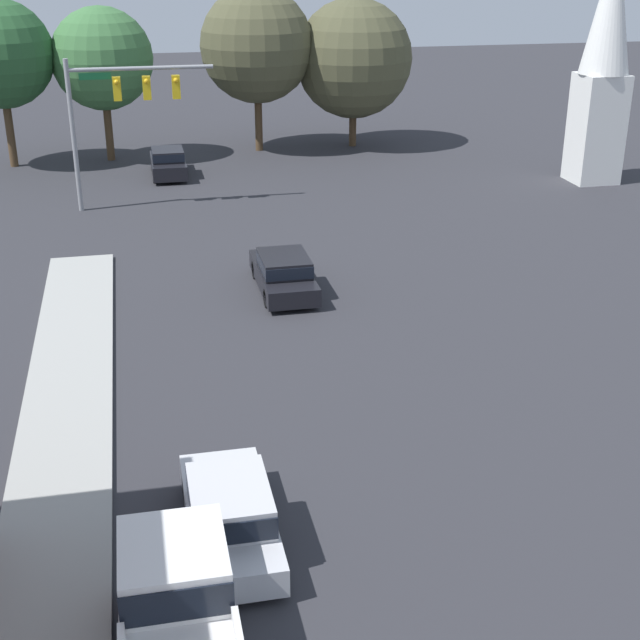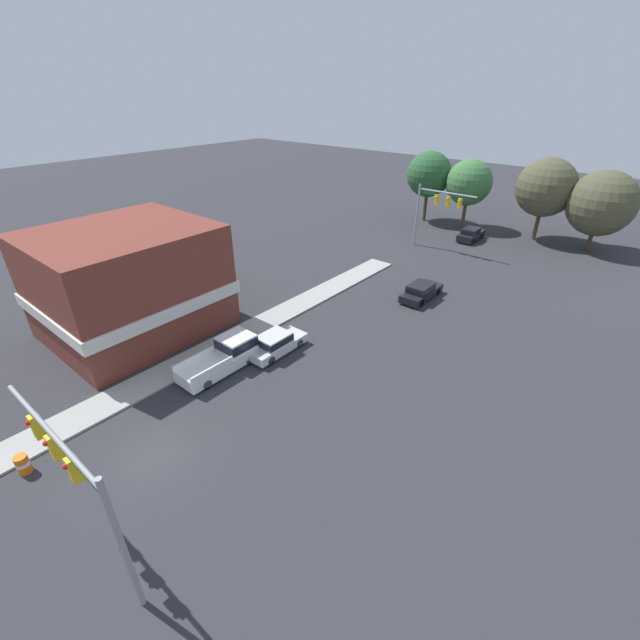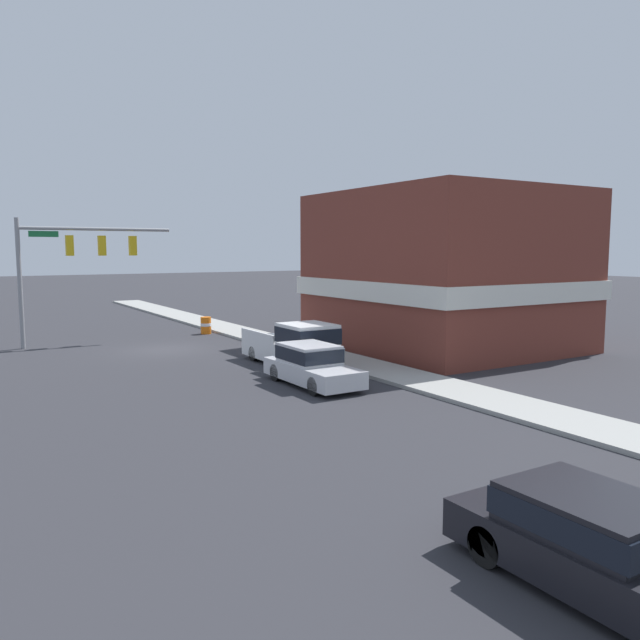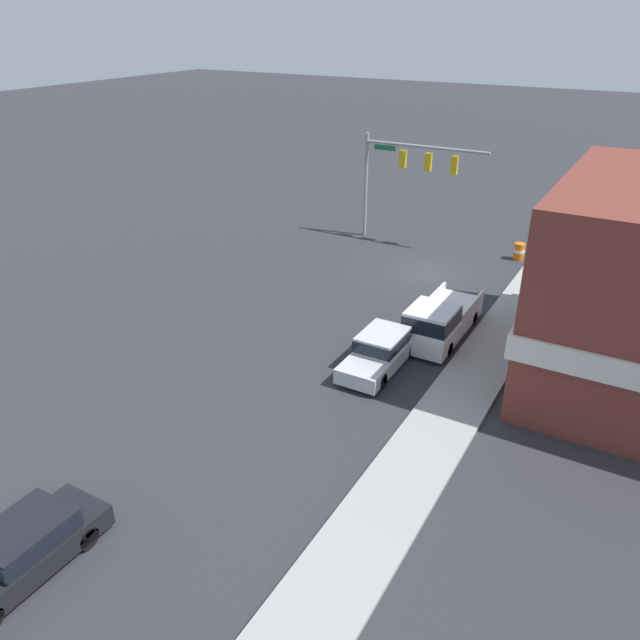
{
  "view_description": "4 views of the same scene",
  "coord_description": "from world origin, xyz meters",
  "views": [
    {
      "loc": [
        -3.42,
        -4.74,
        11.74
      ],
      "look_at": [
        0.86,
        15.35,
        2.94
      ],
      "focal_mm": 50.0,
      "sensor_mm": 36.0,
      "label": 1
    },
    {
      "loc": [
        16.47,
        -6.5,
        16.61
      ],
      "look_at": [
        0.5,
        12.51,
        2.76
      ],
      "focal_mm": 24.0,
      "sensor_mm": 36.0,
      "label": 2
    },
    {
      "loc": [
        9.48,
        30.13,
        4.96
      ],
      "look_at": [
        -0.27,
        14.26,
        2.85
      ],
      "focal_mm": 35.0,
      "sensor_mm": 36.0,
      "label": 3
    },
    {
      "loc": [
        -10.99,
        31.27,
        13.19
      ],
      "look_at": [
        0.34,
        11.57,
        1.89
      ],
      "focal_mm": 35.0,
      "sensor_mm": 36.0,
      "label": 4
    }
  ],
  "objects": [
    {
      "name": "ground_plane",
      "position": [
        0.0,
        0.0,
        0.0
      ],
      "size": [
        200.0,
        200.0,
        0.0
      ],
      "primitive_type": "plane",
      "color": "#2D2D33"
    },
    {
      "name": "sidewalk_curb",
      "position": [
        -5.7,
        0.0,
        0.07
      ],
      "size": [
        2.4,
        60.0,
        0.14
      ],
      "color": "#9E9E99",
      "rests_on": "ground"
    },
    {
      "name": "near_signal_assembly",
      "position": [
        3.32,
        -4.09,
        4.81
      ],
      "size": [
        7.75,
        0.49,
        6.53
      ],
      "color": "gray",
      "rests_on": "ground"
    },
    {
      "name": "car_lead",
      "position": [
        -2.04,
        10.75,
        0.78
      ],
      "size": [
        1.77,
        4.54,
        1.5
      ],
      "color": "black",
      "rests_on": "ground"
    },
    {
      "name": "car_oncoming",
      "position": [
        1.56,
        24.92,
        0.74
      ],
      "size": [
        1.82,
        4.72,
        1.42
      ],
      "rotation": [
        0.0,
        0.0,
        3.14
      ],
      "color": "black",
      "rests_on": "ground"
    },
    {
      "name": "pickup_truck_parked",
      "position": [
        -3.3,
        7.41,
        0.95
      ],
      "size": [
        2.0,
        5.56,
        1.95
      ],
      "color": "black",
      "rests_on": "ground"
    },
    {
      "name": "construction_barrel",
      "position": [
        -3.9,
        -4.55,
        0.51
      ],
      "size": [
        0.63,
        0.63,
        1.0
      ],
      "color": "orange",
      "rests_on": "ground"
    },
    {
      "name": "corner_brick_building",
      "position": [
        -12.51,
        6.36,
        3.81
      ],
      "size": [
        10.51,
        11.77,
        7.8
      ],
      "color": "brown",
      "rests_on": "ground"
    }
  ]
}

